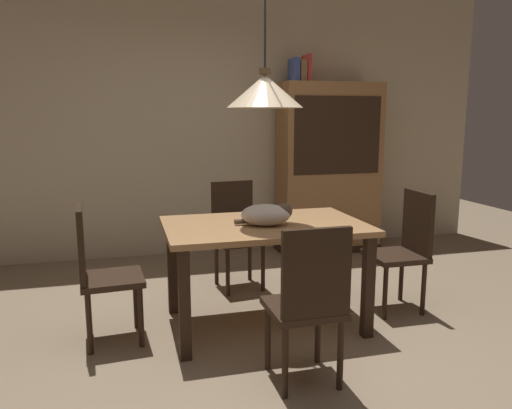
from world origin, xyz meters
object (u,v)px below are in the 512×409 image
chair_left_side (99,268)px  pendant_lamp (265,91)px  book_brown_thick (300,71)px  book_blue_wide (294,70)px  cat_sleeping (268,215)px  chair_near_front (309,299)px  chair_right_side (405,245)px  book_red_tall (306,68)px  dining_table (264,237)px  hutch_bookcase (328,172)px  chair_far_back (236,229)px

chair_left_side → pendant_lamp: 1.61m
pendant_lamp → book_brown_thick: size_ratio=5.42×
chair_left_side → book_blue_wide: size_ratio=3.88×
cat_sleeping → book_brown_thick: bearing=64.1°
chair_near_front → pendant_lamp: pendant_lamp is taller
chair_right_side → pendant_lamp: size_ratio=0.72×
chair_left_side → book_red_tall: book_red_tall is taller
chair_near_front → book_brown_thick: size_ratio=3.88×
chair_left_side → dining_table: bearing=0.3°
dining_table → chair_near_front: 0.89m
chair_near_front → chair_left_side: (-1.13, 0.87, 0.00)m
cat_sleeping → hutch_bookcase: hutch_bookcase is taller
chair_near_front → chair_left_side: bearing=142.3°
chair_near_front → chair_right_side: size_ratio=1.00×
hutch_bookcase → book_blue_wide: 1.16m
dining_table → chair_right_side: bearing=-0.1°
chair_far_back → book_blue_wide: (0.83, 0.90, 1.46)m
book_brown_thick → pendant_lamp: bearing=-116.8°
book_blue_wide → book_brown_thick: book_blue_wide is taller
chair_left_side → chair_far_back: bearing=38.3°
chair_far_back → book_blue_wide: size_ratio=3.88×
dining_table → cat_sleeping: cat_sleeping is taller
pendant_lamp → cat_sleeping: bearing=-89.2°
chair_far_back → hutch_bookcase: size_ratio=0.50×
chair_near_front → pendant_lamp: bearing=90.0°
chair_right_side → book_red_tall: book_red_tall is taller
hutch_bookcase → book_brown_thick: 1.13m
hutch_bookcase → cat_sleeping: bearing=-124.0°
chair_near_front → hutch_bookcase: size_ratio=0.50×
dining_table → chair_right_side: 1.14m
book_blue_wide → book_red_tall: (0.14, 0.00, 0.02)m
book_brown_thick → chair_near_front: bearing=-108.7°
chair_left_side → pendant_lamp: size_ratio=0.72×
book_red_tall → chair_near_front: bearing=-110.0°
book_blue_wide → book_red_tall: size_ratio=0.86×
chair_far_back → cat_sleeping: size_ratio=2.31×
dining_table → chair_left_side: size_ratio=1.51×
dining_table → chair_left_side: bearing=-179.7°
book_blue_wide → book_red_tall: book_red_tall is taller
chair_far_back → chair_right_side: (1.14, -0.88, 0.00)m
cat_sleeping → chair_right_side: bearing=3.7°
chair_near_front → book_red_tall: 3.19m
chair_far_back → hutch_bookcase: 1.59m
dining_table → book_red_tall: size_ratio=5.00×
cat_sleeping → book_red_tall: (0.96, 1.85, 1.16)m
chair_left_side → book_brown_thick: (2.03, 1.78, 1.45)m
book_red_tall → cat_sleeping: bearing=-117.5°
dining_table → cat_sleeping: 0.19m
chair_far_back → cat_sleeping: 1.00m
chair_far_back → chair_near_front: bearing=-89.7°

